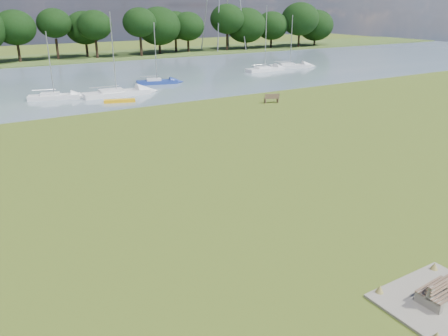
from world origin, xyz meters
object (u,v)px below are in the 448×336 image
sailboat_0 (265,68)px  sailboat_4 (116,92)px  bench_pair (440,291)px  kayak (120,101)px  riverbank_bench (272,98)px  sailboat_6 (54,95)px  sailboat_5 (156,81)px  sailboat_3 (290,65)px

sailboat_0 → sailboat_4: bearing=-166.5°
bench_pair → sailboat_0: 58.56m
kayak → sailboat_4: size_ratio=0.36×
sailboat_4 → kayak: bearing=-100.4°
riverbank_bench → kayak: riverbank_bench is taller
bench_pair → sailboat_6: 45.19m
sailboat_0 → sailboat_5: bearing=-175.1°
riverbank_bench → sailboat_4: 18.36m
sailboat_4 → sailboat_5: 8.97m
sailboat_3 → sailboat_6: bearing=-150.5°
kayak → sailboat_5: sailboat_5 is taller
bench_pair → sailboat_5: size_ratio=0.22×
kayak → sailboat_0: size_ratio=0.34×
sailboat_6 → sailboat_4: bearing=1.8°
bench_pair → kayak: bench_pair is taller
sailboat_3 → sailboat_4: size_ratio=0.91×
sailboat_0 → sailboat_4: 28.15m
kayak → sailboat_3: size_ratio=0.40×
riverbank_bench → sailboat_3: (19.68, 21.14, 0.01)m
sailboat_5 → sailboat_6: 14.39m
sailboat_0 → sailboat_6: size_ratio=1.35×
kayak → sailboat_5: 12.17m
riverbank_bench → sailboat_4: size_ratio=0.18×
sailboat_6 → sailboat_0: bearing=26.5°
kayak → sailboat_3: sailboat_3 is taller
riverbank_bench → bench_pair: bearing=-98.2°
sailboat_0 → sailboat_3: (6.04, 1.06, -0.02)m
kayak → sailboat_6: (-5.82, 5.61, 0.28)m
sailboat_0 → riverbank_bench: bearing=-126.3°
sailboat_5 → kayak: bearing=-118.3°
sailboat_3 → sailboat_5: 26.04m
bench_pair → kayak: 39.36m
sailboat_3 → sailboat_4: 34.25m
bench_pair → riverbank_bench: riverbank_bench is taller
bench_pair → sailboat_3: bearing=52.3°
sailboat_4 → sailboat_5: (7.33, 5.18, -0.02)m
kayak → sailboat_6: 8.09m
riverbank_bench → sailboat_5: 18.70m
riverbank_bench → kayak: 16.71m
sailboat_0 → sailboat_5: sailboat_0 is taller
bench_pair → riverbank_bench: size_ratio=1.01×
riverbank_bench → kayak: size_ratio=0.51×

